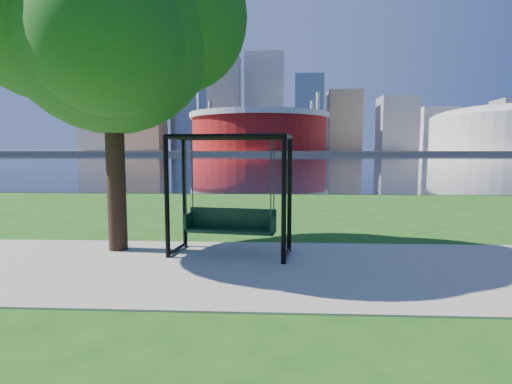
{
  "coord_description": "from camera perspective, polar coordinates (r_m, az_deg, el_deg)",
  "views": [
    {
      "loc": [
        0.33,
        -7.54,
        2.14
      ],
      "look_at": [
        -0.05,
        0.0,
        1.36
      ],
      "focal_mm": 28.0,
      "sensor_mm": 36.0,
      "label": 1
    }
  ],
  "objects": [
    {
      "name": "skyline",
      "position": [
        328.7,
        2.13,
        11.81
      ],
      "size": [
        392.0,
        66.0,
        96.5
      ],
      "color": "gray",
      "rests_on": "far_bank"
    },
    {
      "name": "park_tree",
      "position": [
        9.33,
        -20.25,
        21.74
      ],
      "size": [
        5.49,
        4.96,
        6.82
      ],
      "color": "black",
      "rests_on": "ground"
    },
    {
      "name": "arena",
      "position": [
        277.76,
        32.24,
        7.85
      ],
      "size": [
        84.0,
        84.0,
        26.56
      ],
      "color": "beige",
      "rests_on": "far_bank"
    },
    {
      "name": "river",
      "position": [
        109.56,
        2.74,
        4.8
      ],
      "size": [
        900.0,
        180.0,
        0.02
      ],
      "primitive_type": "cube",
      "color": "black",
      "rests_on": "ground"
    },
    {
      "name": "path",
      "position": [
        7.36,
        0.22,
        -10.85
      ],
      "size": [
        120.0,
        4.0,
        0.03
      ],
      "primitive_type": "cube",
      "color": "#9E937F",
      "rests_on": "ground"
    },
    {
      "name": "swing",
      "position": [
        8.08,
        -3.68,
        -0.85
      ],
      "size": [
        2.52,
        1.37,
        2.46
      ],
      "rotation": [
        0.0,
        0.0,
        -0.14
      ],
      "color": "black",
      "rests_on": "ground"
    },
    {
      "name": "far_bank",
      "position": [
        313.54,
        2.86,
        5.71
      ],
      "size": [
        900.0,
        228.0,
        2.0
      ],
      "primitive_type": "cube",
      "color": "#937F60",
      "rests_on": "ground"
    },
    {
      "name": "stadium",
      "position": [
        243.06,
        0.47,
        8.77
      ],
      "size": [
        83.0,
        83.0,
        32.0
      ],
      "color": "maroon",
      "rests_on": "far_bank"
    },
    {
      "name": "ground",
      "position": [
        7.84,
        0.4,
        -9.9
      ],
      "size": [
        900.0,
        900.0,
        0.0
      ],
      "primitive_type": "plane",
      "color": "#1E5114",
      "rests_on": "ground"
    }
  ]
}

